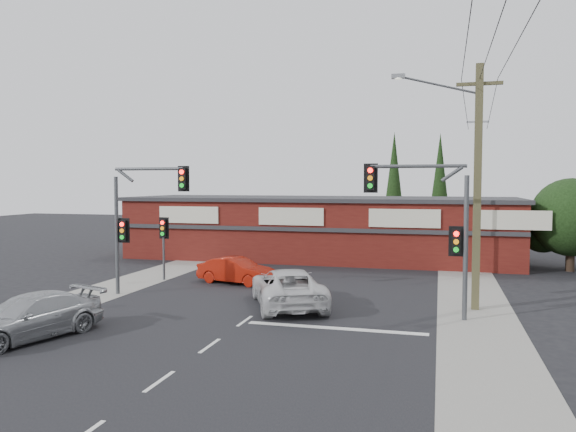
% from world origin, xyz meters
% --- Properties ---
extents(ground, '(120.00, 120.00, 0.00)m').
position_xyz_m(ground, '(0.00, 0.00, 0.00)').
color(ground, black).
rests_on(ground, ground).
extents(road_strip, '(14.00, 70.00, 0.01)m').
position_xyz_m(road_strip, '(0.00, 5.00, 0.01)').
color(road_strip, black).
rests_on(road_strip, ground).
extents(verge_left, '(3.00, 70.00, 0.02)m').
position_xyz_m(verge_left, '(-8.50, 5.00, 0.01)').
color(verge_left, gray).
rests_on(verge_left, ground).
extents(verge_right, '(3.00, 70.00, 0.02)m').
position_xyz_m(verge_right, '(8.50, 5.00, 0.01)').
color(verge_right, gray).
rests_on(verge_right, ground).
extents(stop_line, '(6.50, 0.35, 0.01)m').
position_xyz_m(stop_line, '(3.50, -1.50, 0.01)').
color(stop_line, silver).
rests_on(stop_line, ground).
extents(white_suv, '(4.76, 6.36, 1.60)m').
position_xyz_m(white_suv, '(0.89, 1.58, 0.80)').
color(white_suv, silver).
rests_on(white_suv, ground).
extents(silver_suv, '(3.54, 5.46, 1.47)m').
position_xyz_m(silver_suv, '(-6.16, -5.49, 0.74)').
color(silver_suv, '#A6A8AB').
rests_on(silver_suv, ground).
extents(red_sedan, '(4.34, 2.34, 1.36)m').
position_xyz_m(red_sedan, '(-3.10, 6.08, 0.68)').
color(red_sedan, '#9A1709').
rests_on(red_sedan, ground).
extents(lane_dashes, '(0.12, 28.23, 0.01)m').
position_xyz_m(lane_dashes, '(0.00, -4.68, 0.02)').
color(lane_dashes, silver).
rests_on(lane_dashes, ground).
extents(shop_building, '(27.30, 8.40, 4.22)m').
position_xyz_m(shop_building, '(-0.99, 16.99, 2.13)').
color(shop_building, '#4C130F').
rests_on(shop_building, ground).
extents(tree_cluster, '(5.90, 5.10, 5.50)m').
position_xyz_m(tree_cluster, '(14.69, 15.44, 2.90)').
color(tree_cluster, '#2D2116').
rests_on(tree_cluster, ground).
extents(conifer_near, '(1.80, 1.80, 9.25)m').
position_xyz_m(conifer_near, '(3.50, 24.00, 5.48)').
color(conifer_near, '#2D2116').
rests_on(conifer_near, ground).
extents(conifer_far, '(1.80, 1.80, 9.25)m').
position_xyz_m(conifer_far, '(7.00, 26.00, 5.48)').
color(conifer_far, '#2D2116').
rests_on(conifer_far, ground).
extents(traffic_mast_left, '(3.77, 0.27, 5.97)m').
position_xyz_m(traffic_mast_left, '(-6.43, 2.00, 3.93)').
color(traffic_mast_left, '#47494C').
rests_on(traffic_mast_left, ground).
extents(traffic_mast_right, '(3.96, 0.27, 5.97)m').
position_xyz_m(traffic_mast_right, '(6.86, 1.00, 3.95)').
color(traffic_mast_right, '#47494C').
rests_on(traffic_mast_right, ground).
extents(pedestal_signal, '(0.55, 0.27, 3.38)m').
position_xyz_m(pedestal_signal, '(-7.20, 6.01, 2.41)').
color(pedestal_signal, '#47494C').
rests_on(pedestal_signal, ground).
extents(utility_pole, '(4.38, 0.59, 10.00)m').
position_xyz_m(utility_pole, '(8.36, 2.99, 5.40)').
color(utility_pole, brown).
rests_on(utility_pole, ground).
extents(steel_pole, '(1.20, 0.16, 9.00)m').
position_xyz_m(steel_pole, '(9.00, 12.00, 4.70)').
color(steel_pole, gray).
rests_on(steel_pole, ground).
extents(power_lines, '(2.01, 29.00, 1.22)m').
position_xyz_m(power_lines, '(8.47, -2.47, 9.04)').
color(power_lines, black).
rests_on(power_lines, ground).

